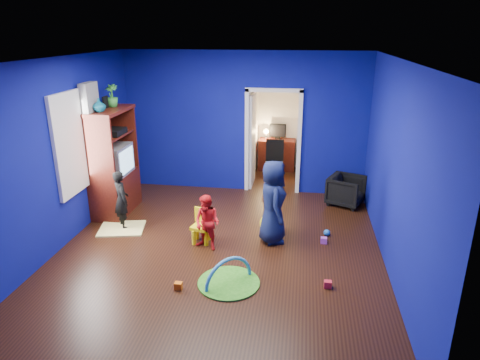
# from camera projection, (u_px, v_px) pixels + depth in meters

# --- Properties ---
(floor) EXTENTS (5.00, 5.50, 0.01)m
(floor) POSITION_uv_depth(u_px,v_px,m) (220.00, 250.00, 6.72)
(floor) COLOR black
(floor) RESTS_ON ground
(ceiling) EXTENTS (5.00, 5.50, 0.01)m
(ceiling) POSITION_uv_depth(u_px,v_px,m) (216.00, 59.00, 5.75)
(ceiling) COLOR white
(ceiling) RESTS_ON wall_back
(wall_back) EXTENTS (5.00, 0.02, 2.90)m
(wall_back) POSITION_uv_depth(u_px,v_px,m) (244.00, 123.00, 8.80)
(wall_back) COLOR navy
(wall_back) RESTS_ON floor
(wall_front) EXTENTS (5.00, 0.02, 2.90)m
(wall_front) POSITION_uv_depth(u_px,v_px,m) (156.00, 256.00, 3.67)
(wall_front) COLOR navy
(wall_front) RESTS_ON floor
(wall_left) EXTENTS (0.02, 5.50, 2.90)m
(wall_left) POSITION_uv_depth(u_px,v_px,m) (59.00, 155.00, 6.58)
(wall_left) COLOR navy
(wall_left) RESTS_ON floor
(wall_right) EXTENTS (0.02, 5.50, 2.90)m
(wall_right) POSITION_uv_depth(u_px,v_px,m) (396.00, 170.00, 5.89)
(wall_right) COLOR navy
(wall_right) RESTS_ON floor
(alcove) EXTENTS (1.00, 1.75, 2.50)m
(alcove) POSITION_uv_depth(u_px,v_px,m) (276.00, 125.00, 9.60)
(alcove) COLOR silver
(alcove) RESTS_ON floor
(armchair) EXTENTS (0.84, 0.83, 0.59)m
(armchair) POSITION_uv_depth(u_px,v_px,m) (346.00, 190.00, 8.38)
(armchair) COLOR black
(armchair) RESTS_ON floor
(child_black) EXTENTS (0.43, 0.45, 1.03)m
(child_black) POSITION_uv_depth(u_px,v_px,m) (121.00, 200.00, 7.34)
(child_black) COLOR black
(child_black) RESTS_ON floor
(child_navy) EXTENTS (0.58, 0.75, 1.37)m
(child_navy) POSITION_uv_depth(u_px,v_px,m) (273.00, 202.00, 6.81)
(child_navy) COLOR #10123D
(child_navy) RESTS_ON floor
(toddler_red) EXTENTS (0.52, 0.46, 0.89)m
(toddler_red) POSITION_uv_depth(u_px,v_px,m) (207.00, 223.00, 6.63)
(toddler_red) COLOR red
(toddler_red) RESTS_ON floor
(vase) EXTENTS (0.29, 0.29, 0.23)m
(vase) POSITION_uv_depth(u_px,v_px,m) (99.00, 105.00, 7.19)
(vase) COLOR #0C5B62
(vase) RESTS_ON tv_armoire
(potted_plant) EXTENTS (0.23, 0.23, 0.40)m
(potted_plant) POSITION_uv_depth(u_px,v_px,m) (112.00, 96.00, 7.65)
(potted_plant) COLOR #318932
(potted_plant) RESTS_ON tv_armoire
(tv_armoire) EXTENTS (0.58, 1.14, 1.96)m
(tv_armoire) POSITION_uv_depth(u_px,v_px,m) (113.00, 162.00, 7.84)
(tv_armoire) COLOR #380F09
(tv_armoire) RESTS_ON floor
(crt_tv) EXTENTS (0.46, 0.70, 0.54)m
(crt_tv) POSITION_uv_depth(u_px,v_px,m) (115.00, 160.00, 7.82)
(crt_tv) COLOR silver
(crt_tv) RESTS_ON tv_armoire
(yellow_blanket) EXTENTS (0.86, 0.74, 0.03)m
(yellow_blanket) POSITION_uv_depth(u_px,v_px,m) (122.00, 229.00, 7.41)
(yellow_blanket) COLOR #F2E07A
(yellow_blanket) RESTS_ON floor
(hopper_ball) EXTENTS (0.36, 0.36, 0.36)m
(hopper_ball) POSITION_uv_depth(u_px,v_px,m) (270.00, 224.00, 7.22)
(hopper_ball) COLOR yellow
(hopper_ball) RESTS_ON floor
(kid_chair) EXTENTS (0.34, 0.34, 0.50)m
(kid_chair) POSITION_uv_depth(u_px,v_px,m) (201.00, 228.00, 6.91)
(kid_chair) COLOR yellow
(kid_chair) RESTS_ON floor
(play_mat) EXTENTS (0.85, 0.85, 0.02)m
(play_mat) POSITION_uv_depth(u_px,v_px,m) (229.00, 283.00, 5.84)
(play_mat) COLOR green
(play_mat) RESTS_ON floor
(toy_arch) EXTENTS (0.58, 0.57, 0.77)m
(toy_arch) POSITION_uv_depth(u_px,v_px,m) (229.00, 282.00, 5.84)
(toy_arch) COLOR #3F8CD8
(toy_arch) RESTS_ON floor
(window_left) EXTENTS (0.03, 0.95, 1.55)m
(window_left) POSITION_uv_depth(u_px,v_px,m) (71.00, 143.00, 6.88)
(window_left) COLOR white
(window_left) RESTS_ON wall_left
(curtain) EXTENTS (0.14, 0.42, 2.40)m
(curtain) POSITION_uv_depth(u_px,v_px,m) (96.00, 152.00, 7.47)
(curtain) COLOR slate
(curtain) RESTS_ON floor
(doorway) EXTENTS (1.16, 0.10, 2.10)m
(doorway) POSITION_uv_depth(u_px,v_px,m) (273.00, 143.00, 8.85)
(doorway) COLOR white
(doorway) RESTS_ON floor
(study_desk) EXTENTS (0.88, 0.44, 0.75)m
(study_desk) POSITION_uv_depth(u_px,v_px,m) (277.00, 154.00, 10.48)
(study_desk) COLOR #3D140A
(study_desk) RESTS_ON floor
(desk_monitor) EXTENTS (0.40, 0.05, 0.32)m
(desk_monitor) POSITION_uv_depth(u_px,v_px,m) (278.00, 130.00, 10.40)
(desk_monitor) COLOR black
(desk_monitor) RESTS_ON study_desk
(desk_lamp) EXTENTS (0.14, 0.14, 0.14)m
(desk_lamp) POSITION_uv_depth(u_px,v_px,m) (266.00, 131.00, 10.39)
(desk_lamp) COLOR #FFD88C
(desk_lamp) RESTS_ON study_desk
(folding_chair) EXTENTS (0.40, 0.40, 0.92)m
(folding_chair) POSITION_uv_depth(u_px,v_px,m) (274.00, 163.00, 9.56)
(folding_chair) COLOR black
(folding_chair) RESTS_ON floor
(book_shelf) EXTENTS (0.88, 0.24, 0.04)m
(book_shelf) POSITION_uv_depth(u_px,v_px,m) (279.00, 86.00, 10.04)
(book_shelf) COLOR white
(book_shelf) RESTS_ON study_desk
(toy_0) EXTENTS (0.10, 0.08, 0.10)m
(toy_0) POSITION_uv_depth(u_px,v_px,m) (328.00, 284.00, 5.74)
(toy_0) COLOR red
(toy_0) RESTS_ON floor
(toy_1) EXTENTS (0.11, 0.11, 0.11)m
(toy_1) POSITION_uv_depth(u_px,v_px,m) (327.00, 232.00, 7.19)
(toy_1) COLOR blue
(toy_1) RESTS_ON floor
(toy_2) EXTENTS (0.10, 0.08, 0.10)m
(toy_2) POSITION_uv_depth(u_px,v_px,m) (178.00, 286.00, 5.71)
(toy_2) COLOR orange
(toy_2) RESTS_ON floor
(toy_3) EXTENTS (0.11, 0.11, 0.11)m
(toy_3) POSITION_uv_depth(u_px,v_px,m) (269.00, 234.00, 7.13)
(toy_3) COLOR green
(toy_3) RESTS_ON floor
(toy_4) EXTENTS (0.10, 0.08, 0.10)m
(toy_4) POSITION_uv_depth(u_px,v_px,m) (324.00, 240.00, 6.93)
(toy_4) COLOR #D851D9
(toy_4) RESTS_ON floor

